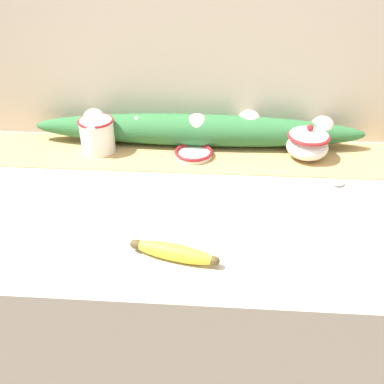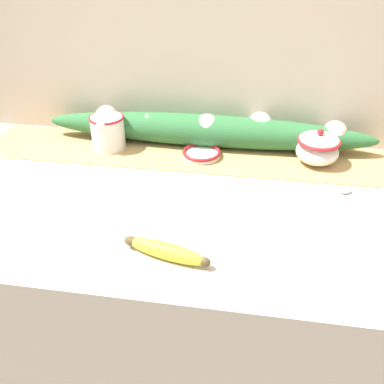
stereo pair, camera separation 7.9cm
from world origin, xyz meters
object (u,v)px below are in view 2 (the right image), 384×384
(sugar_bowl, at_px, (318,148))
(spoon, at_px, (341,192))
(small_dish, at_px, (202,153))
(banana, at_px, (166,251))
(cream_pitcher, at_px, (108,131))

(sugar_bowl, xyz_separation_m, spoon, (0.05, -0.16, -0.05))
(spoon, bearing_deg, small_dish, 135.69)
(sugar_bowl, distance_m, small_dish, 0.35)
(small_dish, xyz_separation_m, banana, (-0.01, -0.47, 0.01))
(small_dish, distance_m, spoon, 0.43)
(small_dish, bearing_deg, sugar_bowl, 2.52)
(small_dish, distance_m, banana, 0.47)
(sugar_bowl, xyz_separation_m, banana, (-0.36, -0.49, -0.03))
(banana, xyz_separation_m, spoon, (0.41, 0.33, -0.01))
(cream_pitcher, bearing_deg, banana, -59.43)
(sugar_bowl, relative_size, banana, 0.62)
(spoon, bearing_deg, banana, -165.79)
(cream_pitcher, bearing_deg, spoon, -12.99)
(cream_pitcher, height_order, banana, cream_pitcher)
(cream_pitcher, xyz_separation_m, spoon, (0.70, -0.16, -0.06))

